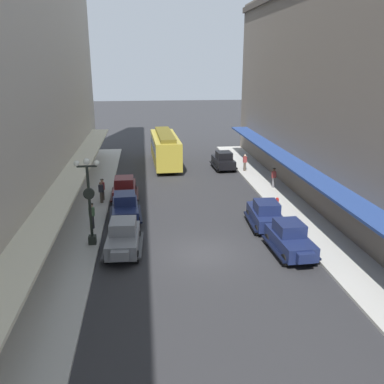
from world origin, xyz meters
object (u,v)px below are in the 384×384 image
Objects in this scene: fire_hydrant at (277,203)px; parked_car_0 at (265,214)px; parked_car_4 at (124,188)px; pedestrian_2 at (274,178)px; parked_car_5 at (125,207)px; parked_car_1 at (123,237)px; pedestrian_1 at (245,162)px; pedestrian_4 at (101,192)px; lamp_post_with_clock at (89,198)px; pedestrian_0 at (92,216)px; pedestrian_3 at (102,189)px; parked_car_2 at (290,238)px; streetcar at (165,147)px; parked_car_3 at (223,160)px.

parked_car_0 is at bearing -120.14° from fire_hydrant.
pedestrian_2 is at bearing 5.93° from parked_car_4.
parked_car_4 is 4.61m from parked_car_5.
parked_car_4 is 2.56× the size of pedestrian_2.
parked_car_1 is 1.00× the size of parked_car_5.
pedestrian_1 and pedestrian_4 have the same top height.
parked_car_5 is at bearing -87.18° from parked_car_4.
lamp_post_with_clock is (-1.56, -8.67, 2.04)m from parked_car_4.
parked_car_5 reaches higher than pedestrian_0.
pedestrian_3 is at bearing 149.37° from parked_car_0.
parked_car_1 is 16.44m from pedestrian_2.
fire_hydrant is 0.50× the size of pedestrian_1.
lamp_post_with_clock is 6.29× the size of fire_hydrant.
parked_car_4 is at bearing 131.13° from parked_car_2.
pedestrian_1 is (0.25, 11.02, 0.43)m from fire_hydrant.
pedestrian_3 is (-11.03, 6.53, 0.07)m from parked_car_0.
parked_car_1 is 9.42m from parked_car_2.
pedestrian_2 is (8.70, -9.69, -0.89)m from streetcar.
parked_car_1 reaches higher than pedestrian_1.
pedestrian_3 is (0.16, 5.76, 0.00)m from pedestrian_0.
parked_car_0 is 18.85m from streetcar.
parked_car_4 is 0.83× the size of lamp_post_with_clock.
pedestrian_1 is at bearing 100.58° from pedestrian_2.
streetcar is (3.83, 10.99, 0.96)m from parked_car_4.
parked_car_1 is at bearing -151.93° from fire_hydrant.
pedestrian_0 is at bearing -134.74° from pedestrian_1.
lamp_post_with_clock is (-11.18, 2.34, 2.04)m from parked_car_2.
lamp_post_with_clock is 3.15× the size of pedestrian_1.
streetcar reaches higher than pedestrian_3.
parked_car_5 is 2.59× the size of pedestrian_3.
lamp_post_with_clock is 3.09× the size of pedestrian_2.
pedestrian_3 is at bearing 86.13° from pedestrian_4.
parked_car_4 is 2.04m from pedestrian_4.
streetcar reaches higher than parked_car_3.
pedestrian_2 is at bearing 75.48° from fire_hydrant.
parked_car_0 is 4.02m from parked_car_2.
pedestrian_1 is (7.61, -3.84, -0.91)m from streetcar.
lamp_post_with_clock is at bearing -105.33° from streetcar.
streetcar is 5.79× the size of pedestrian_2.
fire_hydrant is at bearing 3.84° from parked_car_5.
pedestrian_4 is at bearing 167.94° from fire_hydrant.
pedestrian_2 is (1.34, 5.17, 0.45)m from fire_hydrant.
lamp_post_with_clock is 7.82m from pedestrian_4.
fire_hydrant is (1.57, 7.15, -0.38)m from parked_car_2.
parked_car_2 is 18.26m from pedestrian_1.
parked_car_1 and parked_car_3 have the same top height.
pedestrian_0 is (-2.12, 3.45, 0.07)m from parked_car_1.
parked_car_1 is at bearing -77.99° from pedestrian_3.
parked_car_2 is (0.25, -4.01, 0.00)m from parked_car_0.
pedestrian_3 is (-12.85, 3.40, 0.45)m from fire_hydrant.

